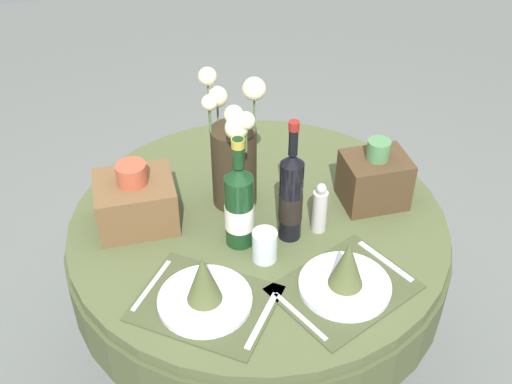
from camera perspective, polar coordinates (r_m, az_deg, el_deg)
The scene contains 11 objects.
ground at distance 2.43m, azimuth 0.17°, elevation -16.24°, with size 8.00×8.00×0.00m, color slate.
dining_table at distance 1.95m, azimuth 0.20°, elevation -5.38°, with size 1.13×1.13×0.76m.
place_setting_left at distance 1.60m, azimuth -4.67°, elevation -8.83°, with size 0.43×0.41×0.16m.
place_setting_right at distance 1.65m, azimuth 8.09°, elevation -7.47°, with size 0.42×0.38×0.16m.
flower_vase at distance 1.82m, azimuth -2.02°, elevation 3.45°, with size 0.17×0.23×0.43m.
wine_bottle_left at distance 1.71m, azimuth -1.52°, elevation -1.21°, with size 0.08×0.08×0.34m.
wine_bottle_right at distance 1.72m, azimuth 3.16°, elevation -0.39°, with size 0.07×0.07×0.38m.
tumbler_near_right at distance 1.71m, azimuth 0.79°, elevation -4.84°, with size 0.07×0.07×0.09m, color silver.
pepper_mill at distance 1.79m, azimuth 5.75°, elevation -1.54°, with size 0.04×0.04×0.16m.
woven_basket_side_left at distance 1.84m, azimuth -10.77°, elevation -0.76°, with size 0.22×0.19×0.20m.
woven_basket_side_right at distance 1.91m, azimuth 10.64°, elevation 1.15°, with size 0.19×0.15×0.22m.
Camera 1 is at (-0.35, -1.38, 1.97)m, focal length 44.50 mm.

